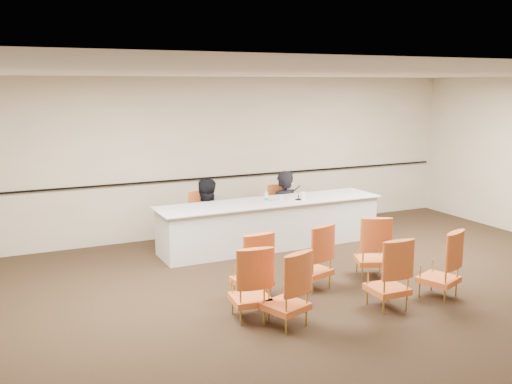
{
  "coord_description": "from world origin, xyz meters",
  "views": [
    {
      "loc": [
        -4.2,
        -6.14,
        2.88
      ],
      "look_at": [
        -0.08,
        2.6,
        1.03
      ],
      "focal_mm": 40.0,
      "sensor_mm": 36.0,
      "label": 1
    }
  ],
  "objects_px": {
    "panelist_main": "(283,218)",
    "microphone": "(299,192)",
    "panelist_main_chair": "(283,211)",
    "aud_chair_front_left": "(252,265)",
    "panel_table": "(271,224)",
    "panelist_second": "(205,225)",
    "water_bottle": "(266,196)",
    "aud_chair_front_right": "(372,246)",
    "aud_chair_back_right": "(439,263)",
    "aud_chair_extra": "(250,281)",
    "aud_chair_back_mid": "(388,272)",
    "aud_chair_back_left": "(286,288)",
    "panelist_second_chair": "(205,219)",
    "coffee_cup": "(303,196)",
    "drinking_glass": "(281,198)",
    "aud_chair_front_mid": "(312,256)"
  },
  "relations": [
    {
      "from": "aud_chair_front_mid",
      "to": "aud_chair_back_right",
      "type": "xyz_separation_m",
      "value": [
        1.39,
        -1.03,
        0.0
      ]
    },
    {
      "from": "panel_table",
      "to": "panelist_second",
      "type": "bearing_deg",
      "value": 149.74
    },
    {
      "from": "aud_chair_extra",
      "to": "drinking_glass",
      "type": "bearing_deg",
      "value": 62.42
    },
    {
      "from": "panelist_main_chair",
      "to": "microphone",
      "type": "height_order",
      "value": "microphone"
    },
    {
      "from": "panelist_main",
      "to": "aud_chair_extra",
      "type": "distance_m",
      "value": 4.02
    },
    {
      "from": "drinking_glass",
      "to": "aud_chair_back_mid",
      "type": "xyz_separation_m",
      "value": [
        -0.1,
        -3.16,
        -0.4
      ]
    },
    {
      "from": "panelist_main_chair",
      "to": "panelist_second_chair",
      "type": "bearing_deg",
      "value": -180.0
    },
    {
      "from": "panelist_second",
      "to": "aud_chair_extra",
      "type": "xyz_separation_m",
      "value": [
        -0.63,
        -3.32,
        0.11
      ]
    },
    {
      "from": "panel_table",
      "to": "panelist_main_chair",
      "type": "xyz_separation_m",
      "value": [
        0.57,
        0.6,
        0.06
      ]
    },
    {
      "from": "water_bottle",
      "to": "aud_chair_front_left",
      "type": "xyz_separation_m",
      "value": [
        -1.26,
        -2.11,
        -0.45
      ]
    },
    {
      "from": "microphone",
      "to": "water_bottle",
      "type": "xyz_separation_m",
      "value": [
        -0.61,
        0.07,
        -0.05
      ]
    },
    {
      "from": "aud_chair_back_mid",
      "to": "water_bottle",
      "type": "bearing_deg",
      "value": 95.59
    },
    {
      "from": "water_bottle",
      "to": "aud_chair_front_right",
      "type": "bearing_deg",
      "value": -69.37
    },
    {
      "from": "aud_chair_front_left",
      "to": "aud_chair_front_right",
      "type": "height_order",
      "value": "same"
    },
    {
      "from": "microphone",
      "to": "drinking_glass",
      "type": "distance_m",
      "value": 0.33
    },
    {
      "from": "panelist_main",
      "to": "panelist_main_chair",
      "type": "relative_size",
      "value": 1.92
    },
    {
      "from": "panelist_second_chair",
      "to": "drinking_glass",
      "type": "distance_m",
      "value": 1.42
    },
    {
      "from": "aud_chair_back_mid",
      "to": "aud_chair_back_right",
      "type": "bearing_deg",
      "value": 1.82
    },
    {
      "from": "panelist_main",
      "to": "panelist_second_chair",
      "type": "bearing_deg",
      "value": -11.86
    },
    {
      "from": "water_bottle",
      "to": "drinking_glass",
      "type": "xyz_separation_m",
      "value": [
        0.31,
        0.03,
        -0.05
      ]
    },
    {
      "from": "water_bottle",
      "to": "coffee_cup",
      "type": "relative_size",
      "value": 1.47
    },
    {
      "from": "panelist_second_chair",
      "to": "aud_chair_front_mid",
      "type": "xyz_separation_m",
      "value": [
        0.6,
        -2.74,
        0.0
      ]
    },
    {
      "from": "aud_chair_back_mid",
      "to": "aud_chair_front_mid",
      "type": "bearing_deg",
      "value": 118.71
    },
    {
      "from": "microphone",
      "to": "panelist_main_chair",
      "type": "bearing_deg",
      "value": 73.67
    },
    {
      "from": "aud_chair_back_mid",
      "to": "aud_chair_front_right",
      "type": "bearing_deg",
      "value": 64.53
    },
    {
      "from": "panel_table",
      "to": "coffee_cup",
      "type": "height_order",
      "value": "coffee_cup"
    },
    {
      "from": "panelist_second_chair",
      "to": "aud_chair_extra",
      "type": "height_order",
      "value": "same"
    },
    {
      "from": "aud_chair_front_right",
      "to": "aud_chair_extra",
      "type": "relative_size",
      "value": 1.0
    },
    {
      "from": "panel_table",
      "to": "panelist_main_chair",
      "type": "bearing_deg",
      "value": 46.14
    },
    {
      "from": "panelist_main_chair",
      "to": "panelist_second",
      "type": "distance_m",
      "value": 1.6
    },
    {
      "from": "coffee_cup",
      "to": "drinking_glass",
      "type": "bearing_deg",
      "value": 161.94
    },
    {
      "from": "panel_table",
      "to": "aud_chair_extra",
      "type": "bearing_deg",
      "value": -121.82
    },
    {
      "from": "coffee_cup",
      "to": "aud_chair_back_left",
      "type": "relative_size",
      "value": 0.15
    },
    {
      "from": "aud_chair_back_mid",
      "to": "aud_chair_back_right",
      "type": "height_order",
      "value": "same"
    },
    {
      "from": "panelist_main_chair",
      "to": "aud_chair_front_left",
      "type": "height_order",
      "value": "same"
    },
    {
      "from": "aud_chair_back_right",
      "to": "aud_chair_extra",
      "type": "relative_size",
      "value": 1.0
    },
    {
      "from": "microphone",
      "to": "aud_chair_back_left",
      "type": "distance_m",
      "value": 3.57
    },
    {
      "from": "panel_table",
      "to": "panelist_main_chair",
      "type": "relative_size",
      "value": 4.34
    },
    {
      "from": "microphone",
      "to": "aud_chair_back_left",
      "type": "height_order",
      "value": "microphone"
    },
    {
      "from": "panelist_main_chair",
      "to": "aud_chair_back_mid",
      "type": "relative_size",
      "value": 1.0
    },
    {
      "from": "panelist_second_chair",
      "to": "aud_chair_back_left",
      "type": "height_order",
      "value": "same"
    },
    {
      "from": "drinking_glass",
      "to": "aud_chair_back_mid",
      "type": "bearing_deg",
      "value": -91.79
    },
    {
      "from": "panelist_second",
      "to": "aud_chair_back_left",
      "type": "relative_size",
      "value": 1.8
    },
    {
      "from": "panelist_second",
      "to": "panelist_main_chair",
      "type": "bearing_deg",
      "value": -168.13
    },
    {
      "from": "panelist_main",
      "to": "microphone",
      "type": "relative_size",
      "value": 6.06
    },
    {
      "from": "aud_chair_front_right",
      "to": "aud_chair_back_mid",
      "type": "xyz_separation_m",
      "value": [
        -0.56,
        -1.09,
        0.0
      ]
    },
    {
      "from": "aud_chair_front_left",
      "to": "aud_chair_back_mid",
      "type": "relative_size",
      "value": 1.0
    },
    {
      "from": "water_bottle",
      "to": "panelist_second",
      "type": "bearing_deg",
      "value": 145.19
    },
    {
      "from": "panelist_second_chair",
      "to": "microphone",
      "type": "distance_m",
      "value": 1.75
    },
    {
      "from": "panelist_main",
      "to": "aud_chair_back_left",
      "type": "distance_m",
      "value": 4.2
    }
  ]
}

